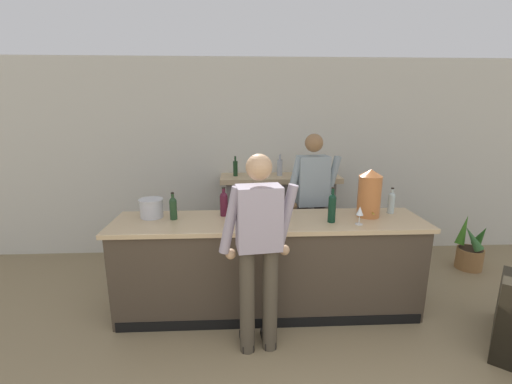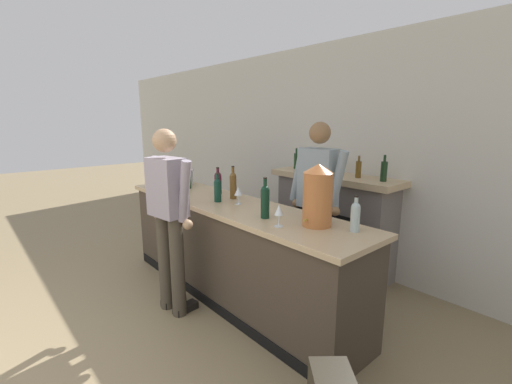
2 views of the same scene
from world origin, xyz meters
name	(u,v)px [view 2 (image 2 of 2)]	position (x,y,z in m)	size (l,w,h in m)	color
wall_back_panel	(345,157)	(0.00, 4.04, 1.38)	(12.00, 0.07, 2.75)	silver
bar_counter	(232,250)	(-0.21, 2.44, 0.50)	(3.12, 0.71, 1.00)	#42372B
fireplace_stone	(333,221)	(0.05, 3.78, 0.60)	(1.62, 0.52, 1.48)	slate
person_customer	(169,215)	(-0.35, 1.83, 0.97)	(0.65, 0.34, 1.75)	#473F32
person_bartender	(317,203)	(0.35, 3.08, 1.00)	(0.66, 0.33, 1.80)	#282120
copper_dispenser	(318,195)	(0.82, 2.51, 1.25)	(0.24, 0.27, 0.49)	#BA6B37
ice_bucket_steel	(184,177)	(-1.40, 2.58, 1.10)	(0.24, 0.24, 0.19)	silver
wine_bottle_merlot_tall	(188,178)	(-1.17, 2.51, 1.13)	(0.07, 0.07, 0.28)	#203E22
wine_bottle_rose_blush	(218,182)	(-0.67, 2.60, 1.14)	(0.08, 0.08, 0.30)	#4A1426
wine_bottle_chardonnay_pale	(355,216)	(1.10, 2.60, 1.13)	(0.07, 0.07, 0.28)	#A8BEBF
wine_bottle_burgundy_dark	(265,200)	(0.39, 2.34, 1.16)	(0.08, 0.08, 0.35)	#0E2F1E
wine_bottle_cabernet_heavy	(233,184)	(-0.37, 2.58, 1.15)	(0.07, 0.07, 0.35)	brown
wine_bottle_riesling_slim	(218,189)	(-0.36, 2.38, 1.13)	(0.07, 0.07, 0.30)	#0E3728
wine_glass_by_dispenser	(238,192)	(-0.14, 2.47, 1.13)	(0.08, 0.08, 0.17)	silver
wine_glass_front_right	(279,211)	(0.64, 2.26, 1.13)	(0.07, 0.07, 0.18)	silver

